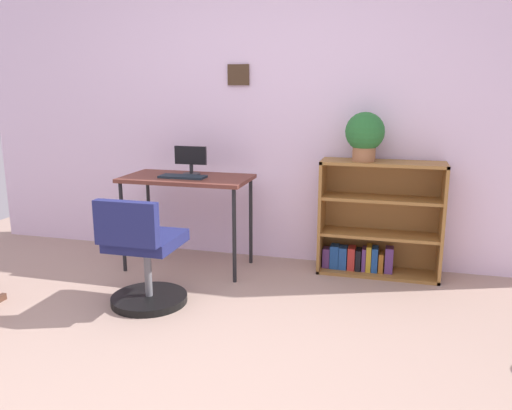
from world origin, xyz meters
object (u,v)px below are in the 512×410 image
object	(u,v)px
monitor	(191,160)
desk	(187,185)
potted_plant_on_shelf	(365,134)
keyboard	(183,177)
office_chair	(143,259)
bookshelf_low	(377,223)

from	to	relation	value
monitor	desk	bearing A→B (deg)	-92.31
potted_plant_on_shelf	desk	bearing A→B (deg)	-170.64
monitor	keyboard	world-z (taller)	monitor
desk	office_chair	bearing A→B (deg)	-89.27
keyboard	desk	bearing A→B (deg)	82.28
monitor	office_chair	bearing A→B (deg)	-89.56
potted_plant_on_shelf	office_chair	bearing A→B (deg)	-142.87
bookshelf_low	monitor	bearing A→B (deg)	-172.37
bookshelf_low	potted_plant_on_shelf	distance (m)	0.72
office_chair	keyboard	bearing A→B (deg)	91.42
keyboard	potted_plant_on_shelf	bearing A→B (deg)	11.75
keyboard	office_chair	xyz separation A→B (m)	(0.02, -0.74, -0.43)
bookshelf_low	potted_plant_on_shelf	size ratio (longest dim) A/B	2.52
keyboard	bookshelf_low	world-z (taller)	bookshelf_low
keyboard	office_chair	size ratio (longest dim) A/B	0.47
desk	office_chair	distance (m)	0.88
desk	monitor	distance (m)	0.21
office_chair	monitor	bearing A→B (deg)	90.44
monitor	potted_plant_on_shelf	world-z (taller)	potted_plant_on_shelf
bookshelf_low	desk	bearing A→B (deg)	-169.19
office_chair	potted_plant_on_shelf	world-z (taller)	potted_plant_on_shelf
desk	office_chair	world-z (taller)	office_chair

